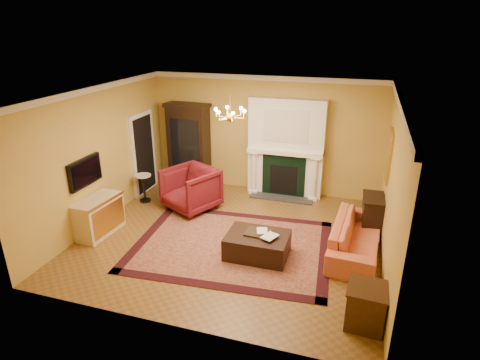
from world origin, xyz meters
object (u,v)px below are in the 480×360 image
at_px(wingback_armchair, 191,187).
at_px(end_table, 366,307).
at_px(china_cabinet, 189,147).
at_px(leather_ottoman, 257,245).
at_px(commode, 99,216).
at_px(pedestal_table, 144,186).
at_px(console_table, 372,215).
at_px(coral_sofa, 357,232).

xyz_separation_m(wingback_armchair, end_table, (4.07, -2.91, -0.25)).
distance_m(china_cabinet, wingback_armchair, 1.68).
relative_size(wingback_armchair, leather_ottoman, 0.96).
height_order(china_cabinet, end_table, china_cabinet).
distance_m(china_cabinet, commode, 3.29).
xyz_separation_m(pedestal_table, console_table, (5.43, 0.03, -0.01)).
bearing_deg(pedestal_table, commode, -92.67).
bearing_deg(coral_sofa, console_table, -12.96).
xyz_separation_m(wingback_armchair, commode, (-1.38, -1.69, -0.16)).
bearing_deg(commode, china_cabinet, 81.20).
xyz_separation_m(china_cabinet, end_table, (4.74, -4.37, -0.76)).
bearing_deg(leather_ottoman, end_table, -34.18).
relative_size(end_table, leather_ottoman, 0.54).
height_order(china_cabinet, commode, china_cabinet).
bearing_deg(china_cabinet, commode, -97.70).
distance_m(commode, coral_sofa, 5.30).
bearing_deg(coral_sofa, leather_ottoman, 115.66).
height_order(wingback_armchair, end_table, wingback_armchair).
distance_m(wingback_armchair, console_table, 4.14).
bearing_deg(console_table, commode, -165.20).
bearing_deg(pedestal_table, wingback_armchair, -2.14).
relative_size(wingback_armchair, coral_sofa, 0.51).
height_order(end_table, leather_ottoman, end_table).
xyz_separation_m(commode, end_table, (5.45, -1.22, -0.09)).
bearing_deg(commode, end_table, -8.76).
height_order(console_table, leather_ottoman, console_table).
bearing_deg(china_cabinet, console_table, -11.00).
bearing_deg(commode, leather_ottoman, 6.17).
bearing_deg(leather_ottoman, commode, -177.89).
xyz_separation_m(pedestal_table, leather_ottoman, (3.35, -1.60, -0.18)).
height_order(wingback_armchair, pedestal_table, wingback_armchair).
bearing_deg(console_table, leather_ottoman, -144.83).
distance_m(coral_sofa, leather_ottoman, 1.95).
xyz_separation_m(coral_sofa, end_table, (0.22, -2.08, -0.12)).
height_order(commode, console_table, commode).
relative_size(wingback_armchair, console_table, 1.42).
bearing_deg(console_table, end_table, -94.16).
relative_size(wingback_armchair, commode, 1.05).
bearing_deg(end_table, wingback_armchair, 144.47).
height_order(coral_sofa, leather_ottoman, coral_sofa).
bearing_deg(commode, console_table, 21.68).
relative_size(pedestal_table, end_table, 1.13).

